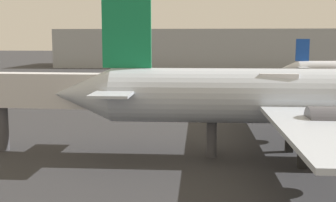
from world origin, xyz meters
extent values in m
cylinder|color=#B2BCCC|center=(6.97, 22.34, 4.28)|extent=(27.40, 3.94, 3.63)
cone|color=#B2BCCC|center=(-8.70, 22.16, 4.28)|extent=(4.03, 3.68, 3.63)
cube|color=#B2BCCC|center=(5.60, 22.32, 3.73)|extent=(5.66, 30.43, 0.24)
cube|color=#B2BCCC|center=(-6.20, 22.19, 4.64)|extent=(2.54, 8.58, 0.16)
cube|color=#147F4C|center=(-5.69, 22.20, 8.83)|extent=(3.26, 0.34, 5.47)
cylinder|color=#4C4C54|center=(6.36, 28.10, 3.55)|extent=(3.08, 1.87, 1.83)
cylinder|color=#4C4C54|center=(6.49, 16.56, 3.55)|extent=(3.08, 1.87, 1.83)
cube|color=black|center=(5.58, 24.36, 1.23)|extent=(0.51, 0.51, 2.46)
cube|color=black|center=(5.63, 20.29, 1.23)|extent=(0.51, 0.51, 2.46)
cone|color=silver|center=(14.98, 75.13, 2.73)|extent=(3.21, 2.97, 2.71)
cube|color=silver|center=(16.84, 75.30, 3.00)|extent=(2.41, 6.56, 0.12)
cube|color=#1947B2|center=(17.22, 75.33, 6.08)|extent=(2.45, 0.45, 3.99)
cube|color=silver|center=(-7.46, 22.87, 4.43)|extent=(21.43, 2.39, 2.40)
cube|color=silver|center=(4.23, 22.44, 4.43)|extent=(2.50, 2.89, 2.80)
cylinder|color=#3F3F44|center=(0.02, 22.60, 1.62)|extent=(0.70, 0.70, 3.23)
cylinder|color=#3F3F44|center=(-14.94, 23.15, 1.62)|extent=(0.70, 0.70, 3.23)
cube|color=#999EA3|center=(-3.96, 126.86, 5.40)|extent=(77.57, 27.17, 10.81)
camera|label=1|loc=(-0.52, -7.06, 7.99)|focal=47.21mm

